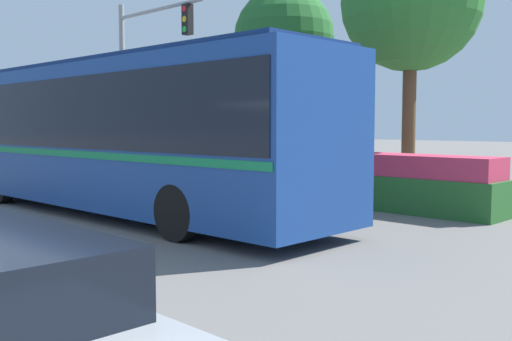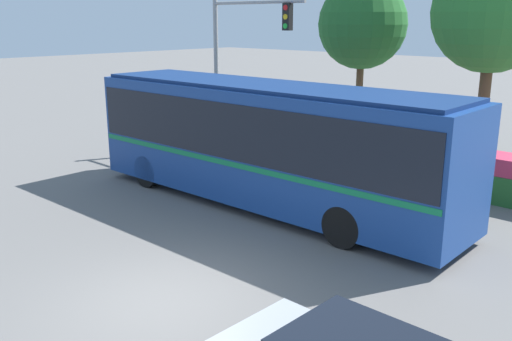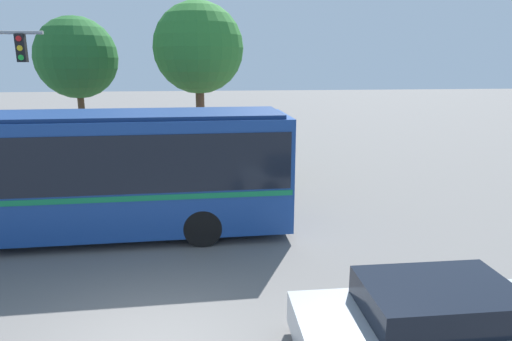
{
  "view_description": "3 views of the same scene",
  "coord_description": "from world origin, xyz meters",
  "px_view_note": "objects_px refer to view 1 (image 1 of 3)",
  "views": [
    {
      "loc": [
        8.89,
        -1.75,
        2.0
      ],
      "look_at": [
        0.73,
        6.5,
        1.1
      ],
      "focal_mm": 40.78,
      "sensor_mm": 36.0,
      "label": 1
    },
    {
      "loc": [
        7.63,
        -5.71,
        5.06
      ],
      "look_at": [
        -1.72,
        4.29,
        1.35
      ],
      "focal_mm": 39.12,
      "sensor_mm": 36.0,
      "label": 2
    },
    {
      "loc": [
        1.15,
        -6.22,
        4.67
      ],
      "look_at": [
        2.51,
        5.85,
        1.62
      ],
      "focal_mm": 30.05,
      "sensor_mm": 36.0,
      "label": 3
    }
  ],
  "objects_px": {
    "traffic_light_pole": "(141,66)",
    "street_tree_centre": "(411,2)",
    "street_tree_left": "(284,39)",
    "city_bus": "(123,128)"
  },
  "relations": [
    {
      "from": "traffic_light_pole",
      "to": "street_tree_left",
      "type": "height_order",
      "value": "street_tree_left"
    },
    {
      "from": "street_tree_left",
      "to": "city_bus",
      "type": "bearing_deg",
      "value": -76.5
    },
    {
      "from": "traffic_light_pole",
      "to": "street_tree_centre",
      "type": "bearing_deg",
      "value": 19.14
    },
    {
      "from": "street_tree_centre",
      "to": "traffic_light_pole",
      "type": "bearing_deg",
      "value": -160.86
    },
    {
      "from": "traffic_light_pole",
      "to": "street_tree_left",
      "type": "xyz_separation_m",
      "value": [
        3.25,
        3.45,
        0.91
      ]
    },
    {
      "from": "traffic_light_pole",
      "to": "street_tree_left",
      "type": "bearing_deg",
      "value": 46.74
    },
    {
      "from": "traffic_light_pole",
      "to": "street_tree_centre",
      "type": "relative_size",
      "value": 0.85
    },
    {
      "from": "street_tree_left",
      "to": "street_tree_centre",
      "type": "xyz_separation_m",
      "value": [
        5.02,
        -0.58,
        0.38
      ]
    },
    {
      "from": "city_bus",
      "to": "traffic_light_pole",
      "type": "xyz_separation_m",
      "value": [
        -5.01,
        3.9,
        2.02
      ]
    },
    {
      "from": "traffic_light_pole",
      "to": "street_tree_centre",
      "type": "height_order",
      "value": "street_tree_centre"
    }
  ]
}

